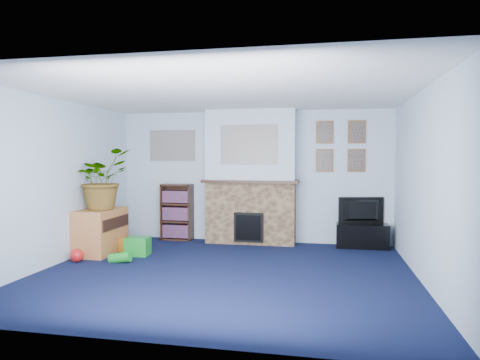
% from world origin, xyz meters
% --- Properties ---
extents(floor, '(5.00, 4.50, 0.01)m').
position_xyz_m(floor, '(0.00, 0.00, 0.00)').
color(floor, '#0D1333').
rests_on(floor, ground).
extents(ceiling, '(5.00, 4.50, 0.01)m').
position_xyz_m(ceiling, '(0.00, 0.00, 2.40)').
color(ceiling, white).
rests_on(ceiling, wall_back).
extents(wall_back, '(5.00, 0.04, 2.40)m').
position_xyz_m(wall_back, '(0.00, 2.25, 1.20)').
color(wall_back, silver).
rests_on(wall_back, ground).
extents(wall_front, '(5.00, 0.04, 2.40)m').
position_xyz_m(wall_front, '(0.00, -2.25, 1.20)').
color(wall_front, silver).
rests_on(wall_front, ground).
extents(wall_left, '(0.04, 4.50, 2.40)m').
position_xyz_m(wall_left, '(-2.50, 0.00, 1.20)').
color(wall_left, silver).
rests_on(wall_left, ground).
extents(wall_right, '(0.04, 4.50, 2.40)m').
position_xyz_m(wall_right, '(2.50, 0.00, 1.20)').
color(wall_right, silver).
rests_on(wall_right, ground).
extents(chimney_breast, '(1.72, 0.50, 2.40)m').
position_xyz_m(chimney_breast, '(0.00, 2.05, 1.18)').
color(chimney_breast, brown).
rests_on(chimney_breast, ground).
extents(collage_main, '(1.00, 0.03, 0.68)m').
position_xyz_m(collage_main, '(0.00, 1.84, 1.78)').
color(collage_main, gray).
rests_on(collage_main, chimney_breast).
extents(collage_left, '(0.90, 0.03, 0.58)m').
position_xyz_m(collage_left, '(-1.55, 2.23, 1.78)').
color(collage_left, gray).
rests_on(collage_left, wall_back).
extents(portrait_tl, '(0.30, 0.03, 0.40)m').
position_xyz_m(portrait_tl, '(1.30, 2.23, 2.00)').
color(portrait_tl, brown).
rests_on(portrait_tl, wall_back).
extents(portrait_tr, '(0.30, 0.03, 0.40)m').
position_xyz_m(portrait_tr, '(1.85, 2.23, 2.00)').
color(portrait_tr, brown).
rests_on(portrait_tr, wall_back).
extents(portrait_bl, '(0.30, 0.03, 0.40)m').
position_xyz_m(portrait_bl, '(1.30, 2.23, 1.50)').
color(portrait_bl, brown).
rests_on(portrait_bl, wall_back).
extents(portrait_br, '(0.30, 0.03, 0.40)m').
position_xyz_m(portrait_br, '(1.85, 2.23, 1.50)').
color(portrait_br, brown).
rests_on(portrait_br, wall_back).
extents(tv_stand, '(0.87, 0.37, 0.41)m').
position_xyz_m(tv_stand, '(1.95, 2.03, 0.23)').
color(tv_stand, black).
rests_on(tv_stand, ground).
extents(television, '(0.79, 0.28, 0.45)m').
position_xyz_m(television, '(1.95, 2.05, 0.64)').
color(television, black).
rests_on(television, tv_stand).
extents(bookshelf, '(0.58, 0.28, 1.05)m').
position_xyz_m(bookshelf, '(-1.42, 2.11, 0.50)').
color(bookshelf, black).
rests_on(bookshelf, ground).
extents(sideboard, '(0.52, 0.93, 0.72)m').
position_xyz_m(sideboard, '(-2.24, 0.76, 0.35)').
color(sideboard, '#B5703A').
rests_on(sideboard, ground).
extents(potted_plant, '(0.91, 1.01, 0.97)m').
position_xyz_m(potted_plant, '(-2.19, 0.71, 1.21)').
color(potted_plant, '#26661E').
rests_on(potted_plant, sideboard).
extents(mantel_clock, '(0.11, 0.06, 0.15)m').
position_xyz_m(mantel_clock, '(-0.03, 2.00, 1.22)').
color(mantel_clock, gold).
rests_on(mantel_clock, chimney_breast).
extents(mantel_candle, '(0.05, 0.05, 0.16)m').
position_xyz_m(mantel_candle, '(0.22, 2.00, 1.23)').
color(mantel_candle, '#B2BFC6').
rests_on(mantel_candle, chimney_breast).
extents(mantel_teddy, '(0.13, 0.13, 0.13)m').
position_xyz_m(mantel_teddy, '(-0.56, 2.00, 1.22)').
color(mantel_teddy, gray).
rests_on(mantel_teddy, chimney_breast).
extents(mantel_can, '(0.06, 0.06, 0.13)m').
position_xyz_m(mantel_can, '(0.73, 2.00, 1.21)').
color(mantel_can, orange).
rests_on(mantel_can, chimney_breast).
extents(green_crate, '(0.38, 0.31, 0.29)m').
position_xyz_m(green_crate, '(-1.60, 0.74, 0.14)').
color(green_crate, '#198C26').
rests_on(green_crate, ground).
extents(toy_ball, '(0.20, 0.20, 0.20)m').
position_xyz_m(toy_ball, '(-2.29, 0.15, 0.09)').
color(toy_ball, red).
rests_on(toy_ball, ground).
extents(toy_block, '(0.20, 0.20, 0.22)m').
position_xyz_m(toy_block, '(-1.90, 0.95, 0.11)').
color(toy_block, orange).
rests_on(toy_block, ground).
extents(toy_tube, '(0.34, 0.15, 0.19)m').
position_xyz_m(toy_tube, '(-1.65, 0.25, 0.07)').
color(toy_tube, '#198C26').
rests_on(toy_tube, ground).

